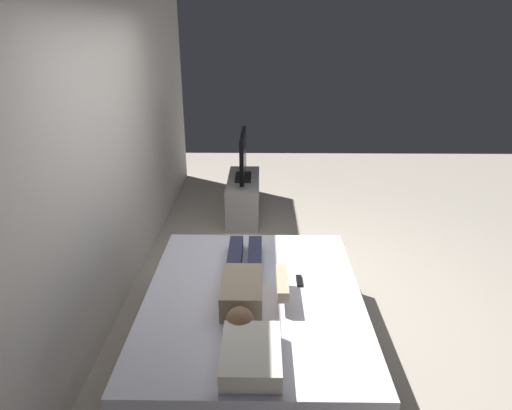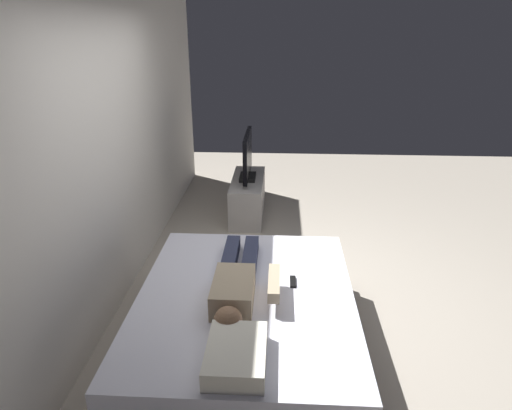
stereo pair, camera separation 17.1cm
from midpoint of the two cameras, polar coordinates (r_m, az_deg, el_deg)
The scene contains 8 objects.
ground_plane at distance 4.24m, azimuth 4.20°, elevation -11.85°, with size 10.00×10.00×0.00m, color #ADA393.
back_wall at distance 4.26m, azimuth -18.24°, elevation 7.90°, with size 6.40×0.10×2.80m, color silver.
bed at distance 3.48m, azimuth -1.77°, elevation -15.05°, with size 2.05×1.63×0.54m.
pillow at distance 2.72m, azimuth -2.51°, elevation -18.38°, with size 0.48×0.34×0.12m, color silver.
person at distance 3.30m, azimuth -2.91°, elevation -9.78°, with size 1.26×0.46×0.18m.
remote at distance 3.47m, azimuth 4.04°, elevation -9.51°, with size 0.15×0.04×0.02m, color black.
tv_stand at distance 5.88m, azimuth -2.42°, elevation 0.98°, with size 1.10×0.40×0.50m, color #B7B2AD.
tv at distance 5.71m, azimuth -2.50°, elevation 5.99°, with size 0.88×0.20×0.59m.
Camera 1 is at (-3.52, 0.34, 2.36)m, focal length 31.77 mm.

